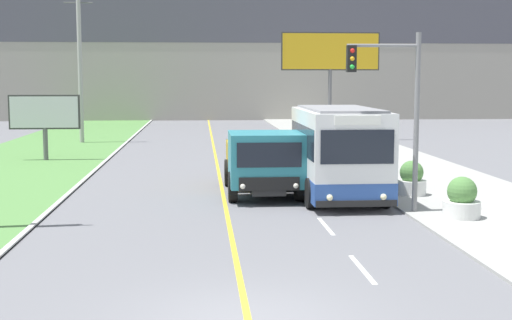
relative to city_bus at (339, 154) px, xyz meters
name	(u,v)px	position (x,y,z in m)	size (l,w,h in m)	color
lane_marking_centre	(260,302)	(-3.67, -11.07, -1.61)	(2.88, 140.00, 0.01)	gold
apartment_block_background	(207,12)	(-3.96, 50.48, 9.26)	(80.00, 8.04, 21.76)	gray
city_bus	(339,154)	(0.00, 0.00, 0.00)	(2.73, 5.84, 3.20)	white
dump_truck	(264,163)	(-2.53, 0.87, -0.40)	(2.59, 6.38, 2.35)	black
utility_pole_far	(80,63)	(-12.43, 22.69, 3.52)	(1.80, 0.28, 10.17)	#9E9E99
traffic_light_mast	(396,99)	(1.20, -2.69, 1.95)	(2.28, 0.32, 5.58)	slate
billboard_large	(330,55)	(3.89, 23.06, 4.07)	(6.57, 0.24, 7.20)	#59595B
billboard_small	(45,114)	(-12.64, 12.76, 0.75)	(3.55, 0.24, 3.35)	#59595B
planter_round_near	(462,200)	(2.95, -3.81, -1.00)	(1.09, 1.09, 1.23)	silver
planter_round_second	(411,180)	(2.69, 0.38, -1.00)	(1.04, 1.04, 1.22)	silver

